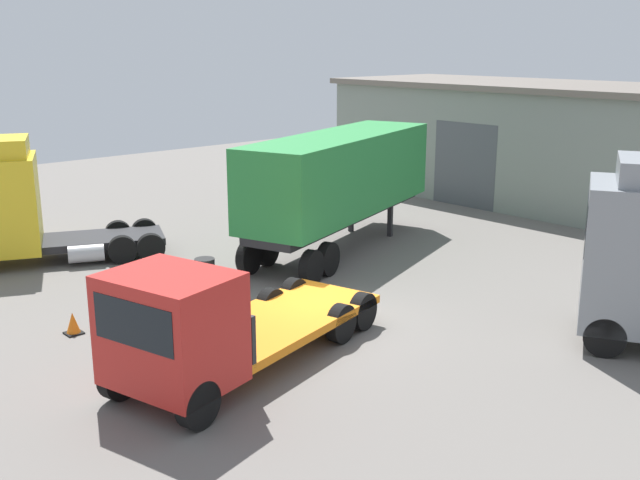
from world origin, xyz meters
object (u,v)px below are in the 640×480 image
object	(u,v)px
flatbed_truck_red	(205,327)
container_trailer_green	(339,177)
traffic_cone	(73,324)
oil_drum	(205,273)
tractor_unit_yellow	(13,205)

from	to	relation	value
flatbed_truck_red	container_trailer_green	bearing A→B (deg)	-161.91
traffic_cone	oil_drum	bearing A→B (deg)	100.32
flatbed_truck_red	tractor_unit_yellow	xyz separation A→B (m)	(-11.56, 0.55, 0.61)
tractor_unit_yellow	container_trailer_green	bearing A→B (deg)	170.94
container_trailer_green	oil_drum	world-z (taller)	container_trailer_green
oil_drum	traffic_cone	distance (m)	4.46
container_trailer_green	oil_drum	size ratio (longest dim) A/B	10.94
oil_drum	traffic_cone	world-z (taller)	oil_drum
flatbed_truck_red	oil_drum	bearing A→B (deg)	-137.35
tractor_unit_yellow	oil_drum	xyz separation A→B (m)	(6.18, 3.02, -1.46)
container_trailer_green	tractor_unit_yellow	distance (m)	10.50
container_trailer_green	traffic_cone	bearing A→B (deg)	168.32
container_trailer_green	oil_drum	bearing A→B (deg)	165.55
container_trailer_green	traffic_cone	distance (m)	10.43
flatbed_truck_red	traffic_cone	xyz separation A→B (m)	(-4.59, -0.81, -1.04)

